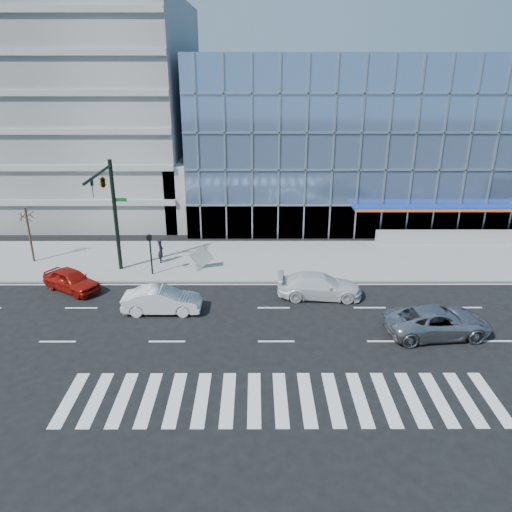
# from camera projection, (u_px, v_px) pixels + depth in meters

# --- Properties ---
(ground) EXTENTS (160.00, 160.00, 0.00)m
(ground) POSITION_uv_depth(u_px,v_px,m) (274.00, 308.00, 31.07)
(ground) COLOR black
(ground) RESTS_ON ground
(sidewalk) EXTENTS (120.00, 8.00, 0.15)m
(sidewalk) POSITION_uv_depth(u_px,v_px,m) (270.00, 259.00, 38.50)
(sidewalk) COLOR gray
(sidewalk) RESTS_ON ground
(theatre_building) EXTENTS (42.00, 26.00, 15.00)m
(theatre_building) POSITION_uv_depth(u_px,v_px,m) (398.00, 131.00, 52.58)
(theatre_building) COLOR #6A88B2
(theatre_building) RESTS_ON ground
(parking_garage) EXTENTS (24.00, 24.00, 20.00)m
(parking_garage) POSITION_uv_depth(u_px,v_px,m) (73.00, 106.00, 51.60)
(parking_garage) COLOR gray
(parking_garage) RESTS_ON ground
(ramp_block) EXTENTS (6.00, 8.00, 6.00)m
(ramp_block) POSITION_uv_depth(u_px,v_px,m) (203.00, 191.00, 46.73)
(ramp_block) COLOR gray
(ramp_block) RESTS_ON ground
(tower_backdrop) EXTENTS (14.00, 14.00, 48.00)m
(tower_backdrop) POSITION_uv_depth(u_px,v_px,m) (91.00, 2.00, 87.45)
(tower_backdrop) COLOR gray
(tower_backdrop) RESTS_ON ground
(traffic_signal) EXTENTS (1.14, 5.74, 8.00)m
(traffic_signal) POSITION_uv_depth(u_px,v_px,m) (107.00, 193.00, 33.06)
(traffic_signal) COLOR black
(traffic_signal) RESTS_ON sidewalk
(ped_signal_post) EXTENTS (0.30, 0.33, 3.00)m
(ped_signal_post) POSITION_uv_depth(u_px,v_px,m) (150.00, 248.00, 34.88)
(ped_signal_post) COLOR black
(ped_signal_post) RESTS_ON sidewalk
(street_tree_near) EXTENTS (1.10, 1.10, 4.23)m
(street_tree_near) POSITION_uv_depth(u_px,v_px,m) (26.00, 215.00, 36.64)
(street_tree_near) COLOR #332319
(street_tree_near) RESTS_ON sidewalk
(silver_suv) EXTENTS (6.08, 3.29, 1.62)m
(silver_suv) POSITION_uv_depth(u_px,v_px,m) (438.00, 322.00, 27.75)
(silver_suv) COLOR #A5A4A8
(silver_suv) RESTS_ON ground
(white_suv) EXTENTS (5.53, 2.48, 1.57)m
(white_suv) POSITION_uv_depth(u_px,v_px,m) (319.00, 286.00, 32.25)
(white_suv) COLOR silver
(white_suv) RESTS_ON ground
(white_sedan) EXTENTS (4.74, 1.65, 1.56)m
(white_sedan) POSITION_uv_depth(u_px,v_px,m) (162.00, 300.00, 30.31)
(white_sedan) COLOR silver
(white_sedan) RESTS_ON ground
(red_sedan) EXTENTS (4.58, 3.82, 1.47)m
(red_sedan) POSITION_uv_depth(u_px,v_px,m) (71.00, 280.00, 33.21)
(red_sedan) COLOR #97130B
(red_sedan) RESTS_ON ground
(pedestrian) EXTENTS (0.45, 0.67, 1.80)m
(pedestrian) POSITION_uv_depth(u_px,v_px,m) (161.00, 251.00, 37.45)
(pedestrian) COLOR black
(pedestrian) RESTS_ON sidewalk
(tilted_panel) EXTENTS (1.83, 0.06, 1.83)m
(tilted_panel) POSITION_uv_depth(u_px,v_px,m) (202.00, 257.00, 36.27)
(tilted_panel) COLOR #959595
(tilted_panel) RESTS_ON sidewalk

